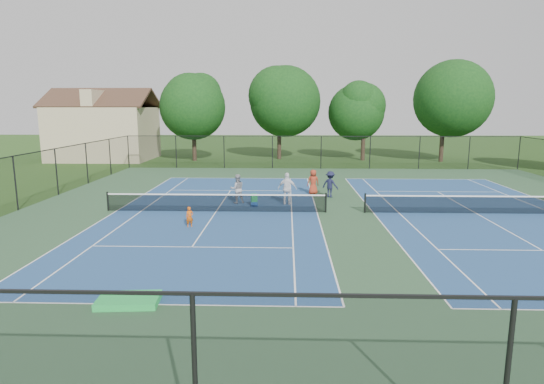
{
  "coord_description": "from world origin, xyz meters",
  "views": [
    {
      "loc": [
        -3.17,
        -24.01,
        5.59
      ],
      "look_at": [
        -3.92,
        -1.0,
        1.3
      ],
      "focal_mm": 30.0,
      "sensor_mm": 36.0,
      "label": 1
    }
  ],
  "objects_px": {
    "instructor": "(237,189)",
    "ball_hopper": "(254,198)",
    "tree_back_d": "(445,95)",
    "bystander_a": "(287,189)",
    "bystander_c": "(313,182)",
    "tree_back_a": "(193,103)",
    "ball_crate": "(254,204)",
    "tree_back_c": "(364,109)",
    "tree_back_b": "(279,98)",
    "child_player": "(190,217)",
    "clapboard_house": "(104,131)",
    "bystander_b": "(330,184)"
  },
  "relations": [
    {
      "from": "child_player",
      "to": "bystander_b",
      "type": "bearing_deg",
      "value": 22.97
    },
    {
      "from": "tree_back_c",
      "to": "bystander_b",
      "type": "relative_size",
      "value": 5.06
    },
    {
      "from": "tree_back_a",
      "to": "tree_back_d",
      "type": "xyz_separation_m",
      "value": [
        26.0,
        0.0,
        0.79
      ]
    },
    {
      "from": "ball_crate",
      "to": "bystander_c",
      "type": "bearing_deg",
      "value": 47.12
    },
    {
      "from": "instructor",
      "to": "bystander_c",
      "type": "bearing_deg",
      "value": -164.21
    },
    {
      "from": "tree_back_a",
      "to": "clapboard_house",
      "type": "xyz_separation_m",
      "value": [
        -10.0,
        1.0,
        -2.95
      ]
    },
    {
      "from": "bystander_c",
      "to": "ball_hopper",
      "type": "height_order",
      "value": "bystander_c"
    },
    {
      "from": "tree_back_c",
      "to": "child_player",
      "type": "xyz_separation_m",
      "value": [
        -12.76,
        -28.22,
        -4.99
      ]
    },
    {
      "from": "instructor",
      "to": "ball_hopper",
      "type": "distance_m",
      "value": 1.39
    },
    {
      "from": "tree_back_c",
      "to": "instructor",
      "type": "relative_size",
      "value": 4.84
    },
    {
      "from": "tree_back_a",
      "to": "instructor",
      "type": "relative_size",
      "value": 5.27
    },
    {
      "from": "child_player",
      "to": "instructor",
      "type": "relative_size",
      "value": 0.56
    },
    {
      "from": "child_player",
      "to": "bystander_b",
      "type": "xyz_separation_m",
      "value": [
        7.34,
        7.51,
        0.34
      ]
    },
    {
      "from": "tree_back_d",
      "to": "bystander_a",
      "type": "relative_size",
      "value": 5.52
    },
    {
      "from": "child_player",
      "to": "ball_hopper",
      "type": "distance_m",
      "value": 5.4
    },
    {
      "from": "tree_back_d",
      "to": "child_player",
      "type": "bearing_deg",
      "value": -127.32
    },
    {
      "from": "tree_back_d",
      "to": "clapboard_house",
      "type": "xyz_separation_m",
      "value": [
        -36.0,
        1.0,
        -3.73
      ]
    },
    {
      "from": "instructor",
      "to": "tree_back_b",
      "type": "bearing_deg",
      "value": -112.37
    },
    {
      "from": "tree_back_c",
      "to": "ball_crate",
      "type": "xyz_separation_m",
      "value": [
        -10.02,
        -23.57,
        -5.34
      ]
    },
    {
      "from": "clapboard_house",
      "to": "bystander_c",
      "type": "bearing_deg",
      "value": -42.43
    },
    {
      "from": "tree_back_c",
      "to": "clapboard_house",
      "type": "xyz_separation_m",
      "value": [
        -28.0,
        -0.0,
        -2.39
      ]
    },
    {
      "from": "tree_back_c",
      "to": "bystander_b",
      "type": "distance_m",
      "value": 21.91
    },
    {
      "from": "tree_back_a",
      "to": "child_player",
      "type": "distance_m",
      "value": 28.27
    },
    {
      "from": "tree_back_d",
      "to": "clapboard_house",
      "type": "distance_m",
      "value": 36.21
    },
    {
      "from": "child_player",
      "to": "ball_hopper",
      "type": "xyz_separation_m",
      "value": [
        2.73,
        4.65,
        0.01
      ]
    },
    {
      "from": "bystander_c",
      "to": "child_player",
      "type": "bearing_deg",
      "value": 39.79
    },
    {
      "from": "tree_back_c",
      "to": "tree_back_d",
      "type": "bearing_deg",
      "value": -7.13
    },
    {
      "from": "child_player",
      "to": "ball_crate",
      "type": "relative_size",
      "value": 2.56
    },
    {
      "from": "tree_back_c",
      "to": "bystander_c",
      "type": "bearing_deg",
      "value": -108.09
    },
    {
      "from": "tree_back_a",
      "to": "tree_back_d",
      "type": "relative_size",
      "value": 0.88
    },
    {
      "from": "tree_back_a",
      "to": "ball_crate",
      "type": "bearing_deg",
      "value": -70.54
    },
    {
      "from": "tree_back_b",
      "to": "instructor",
      "type": "distance_m",
      "value": 24.51
    },
    {
      "from": "tree_back_a",
      "to": "bystander_a",
      "type": "height_order",
      "value": "tree_back_a"
    },
    {
      "from": "instructor",
      "to": "bystander_c",
      "type": "height_order",
      "value": "instructor"
    },
    {
      "from": "tree_back_b",
      "to": "bystander_a",
      "type": "xyz_separation_m",
      "value": [
        0.87,
        -23.98,
        -5.66
      ]
    },
    {
      "from": "ball_crate",
      "to": "tree_back_c",
      "type": "bearing_deg",
      "value": 66.96
    },
    {
      "from": "tree_back_b",
      "to": "instructor",
      "type": "xyz_separation_m",
      "value": [
        -2.08,
        -23.74,
        -5.73
      ]
    },
    {
      "from": "tree_back_a",
      "to": "bystander_c",
      "type": "distance_m",
      "value": 22.61
    },
    {
      "from": "tree_back_d",
      "to": "instructor",
      "type": "xyz_separation_m",
      "value": [
        -19.08,
        -21.74,
        -5.96
      ]
    },
    {
      "from": "child_player",
      "to": "ball_crate",
      "type": "distance_m",
      "value": 5.41
    },
    {
      "from": "clapboard_house",
      "to": "bystander_a",
      "type": "xyz_separation_m",
      "value": [
        19.87,
        -22.98,
        -2.15
      ]
    },
    {
      "from": "clapboard_house",
      "to": "bystander_a",
      "type": "relative_size",
      "value": 5.75
    },
    {
      "from": "tree_back_a",
      "to": "ball_crate",
      "type": "xyz_separation_m",
      "value": [
        7.98,
        -22.57,
        -5.9
      ]
    },
    {
      "from": "bystander_a",
      "to": "bystander_c",
      "type": "relative_size",
      "value": 1.16
    },
    {
      "from": "tree_back_b",
      "to": "bystander_c",
      "type": "height_order",
      "value": "tree_back_b"
    },
    {
      "from": "clapboard_house",
      "to": "instructor",
      "type": "xyz_separation_m",
      "value": [
        16.92,
        -22.74,
        -2.22
      ]
    },
    {
      "from": "bystander_b",
      "to": "instructor",
      "type": "bearing_deg",
      "value": 52.12
    },
    {
      "from": "tree_back_d",
      "to": "child_player",
      "type": "distance_m",
      "value": 34.82
    },
    {
      "from": "tree_back_b",
      "to": "ball_crate",
      "type": "relative_size",
      "value": 26.17
    },
    {
      "from": "child_player",
      "to": "bystander_c",
      "type": "relative_size",
      "value": 0.6
    }
  ]
}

